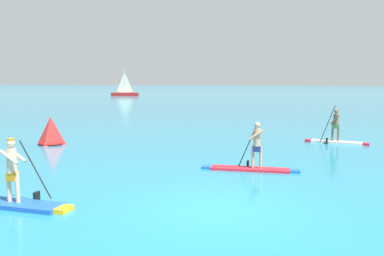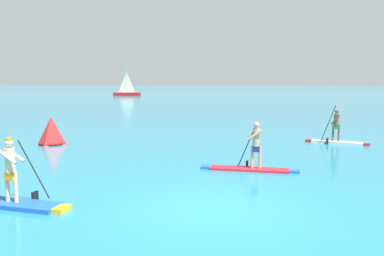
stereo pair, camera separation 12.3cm
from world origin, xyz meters
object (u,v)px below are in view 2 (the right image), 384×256
at_px(paddleboarder_far_right, 336,136).
at_px(sailboat_left_horizon, 127,92).
at_px(paddleboarder_near_left, 17,193).
at_px(paddleboarder_mid_center, 251,159).
at_px(race_marker_buoy, 52,132).

distance_m(paddleboarder_far_right, sailboat_left_horizon, 64.72).
height_order(paddleboarder_near_left, paddleboarder_mid_center, paddleboarder_near_left).
relative_size(paddleboarder_near_left, sailboat_left_horizon, 0.53).
height_order(paddleboarder_far_right, race_marker_buoy, paddleboarder_far_right).
height_order(paddleboarder_near_left, sailboat_left_horizon, sailboat_left_horizon).
distance_m(paddleboarder_mid_center, race_marker_buoy, 11.13).
height_order(race_marker_buoy, sailboat_left_horizon, sailboat_left_horizon).
xyz_separation_m(paddleboarder_mid_center, race_marker_buoy, (-10.32, 4.15, 0.24)).
xyz_separation_m(paddleboarder_near_left, paddleboarder_far_right, (9.84, 12.56, 0.01)).
distance_m(paddleboarder_far_right, race_marker_buoy, 14.67).
xyz_separation_m(paddleboarder_mid_center, sailboat_left_horizon, (-27.83, 63.43, 0.34)).
bearing_deg(paddleboarder_mid_center, paddleboarder_far_right, -117.73).
xyz_separation_m(paddleboarder_near_left, paddleboarder_mid_center, (5.79, 5.45, 0.03)).
distance_m(paddleboarder_near_left, paddleboarder_far_right, 15.95).
xyz_separation_m(race_marker_buoy, sailboat_left_horizon, (-17.51, 59.28, 0.09)).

